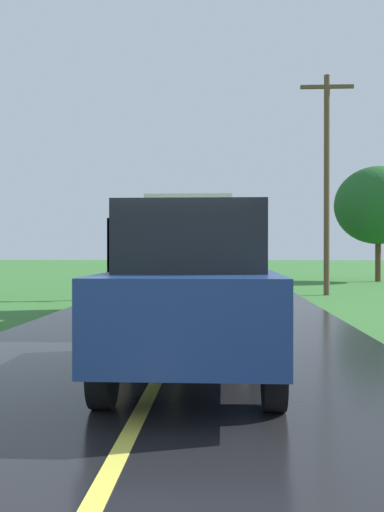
% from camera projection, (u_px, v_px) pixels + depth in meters
% --- Properties ---
extents(banana_truck_near, '(2.38, 5.82, 2.80)m').
position_uv_depth(banana_truck_near, '(187.00, 253.00, 13.61)').
color(banana_truck_near, '#2D2D30').
rests_on(banana_truck_near, road_surface).
extents(banana_truck_far, '(2.38, 5.81, 2.80)m').
position_uv_depth(banana_truck_far, '(209.00, 252.00, 24.61)').
color(banana_truck_far, '#2D2D30').
rests_on(banana_truck_far, road_surface).
extents(utility_pole_roadside, '(1.81, 0.20, 7.56)m').
position_uv_depth(utility_pole_roadside, '(327.00, 177.00, 19.99)').
color(utility_pole_roadside, brown).
rests_on(utility_pole_roadside, ground).
extents(roadside_tree_near_left, '(4.31, 4.31, 5.76)m').
position_uv_depth(roadside_tree_near_left, '(378.00, 205.00, 29.01)').
color(roadside_tree_near_left, '#4C3823').
rests_on(roadside_tree_near_left, ground).
extents(following_car, '(1.74, 4.10, 1.92)m').
position_uv_depth(following_car, '(194.00, 291.00, 6.45)').
color(following_car, navy).
rests_on(following_car, road_surface).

